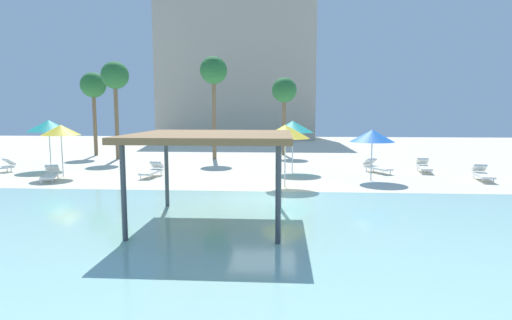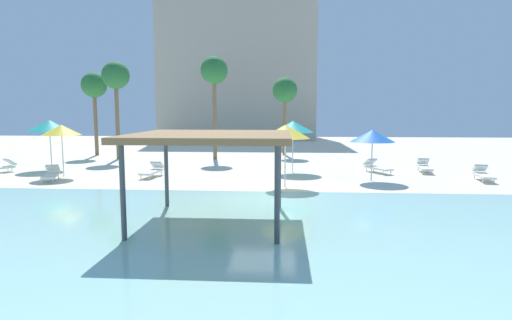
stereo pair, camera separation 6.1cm
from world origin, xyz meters
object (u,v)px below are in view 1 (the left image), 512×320
object	(u,v)px
beach_umbrella_teal_4	(49,126)
lounge_chair_6	(152,170)
shade_pavilion	(213,139)
palm_tree_2	(93,87)
palm_tree_1	(214,73)
palm_tree_0	(284,92)
lounge_chair_1	(50,174)
beach_umbrella_teal_2	(293,127)
beach_umbrella_blue_1	(372,136)
palm_tree_3	(115,78)
beach_umbrella_yellow_0	(61,130)
lounge_chair_3	(376,167)
lounge_chair_0	(424,166)
lounge_chair_4	(483,174)
beach_umbrella_yellow_3	(285,132)

from	to	relation	value
beach_umbrella_teal_4	lounge_chair_6	world-z (taller)	beach_umbrella_teal_4
shade_pavilion	palm_tree_2	size ratio (longest dim) A/B	0.74
beach_umbrella_teal_4	palm_tree_1	xyz separation A→B (m)	(8.71, 5.77, 3.46)
palm_tree_1	palm_tree_0	bearing A→B (deg)	32.88
lounge_chair_1	palm_tree_2	xyz separation A→B (m)	(-3.06, 11.65, 4.87)
lounge_chair_6	palm_tree_0	bearing A→B (deg)	154.87
beach_umbrella_teal_2	palm_tree_2	xyz separation A→B (m)	(-14.89, 7.91, 2.68)
beach_umbrella_blue_1	palm_tree_0	world-z (taller)	palm_tree_0
shade_pavilion	beach_umbrella_blue_1	xyz separation A→B (m)	(6.39, 8.18, -0.37)
palm_tree_3	lounge_chair_6	bearing A→B (deg)	-57.33
beach_umbrella_yellow_0	lounge_chair_6	bearing A→B (deg)	2.90
beach_umbrella_teal_2	lounge_chair_6	world-z (taller)	beach_umbrella_teal_2
beach_umbrella_blue_1	lounge_chair_6	size ratio (longest dim) A/B	1.28
shade_pavilion	beach_umbrella_yellow_0	bearing A→B (deg)	137.73
palm_tree_1	lounge_chair_3	bearing A→B (deg)	-30.37
lounge_chair_0	palm_tree_2	bearing A→B (deg)	-99.38
beach_umbrella_yellow_0	lounge_chair_6	world-z (taller)	beach_umbrella_yellow_0
beach_umbrella_teal_2	palm_tree_0	bearing A→B (deg)	92.81
beach_umbrella_blue_1	palm_tree_3	bearing A→B (deg)	152.75
palm_tree_0	shade_pavilion	bearing A→B (deg)	-96.19
beach_umbrella_blue_1	palm_tree_0	xyz separation A→B (m)	(-4.23, 11.80, 2.67)
lounge_chair_1	palm_tree_0	world-z (taller)	palm_tree_0
beach_umbrella_teal_2	lounge_chair_4	xyz separation A→B (m)	(9.25, -2.26, -2.19)
beach_umbrella_yellow_0	beach_umbrella_yellow_3	distance (m)	11.70
beach_umbrella_teal_2	beach_umbrella_teal_4	size ratio (longest dim) A/B	0.99
beach_umbrella_teal_2	lounge_chair_4	distance (m)	9.77
beach_umbrella_yellow_3	palm_tree_1	size ratio (longest dim) A/B	0.39
lounge_chair_4	palm_tree_1	bearing A→B (deg)	-109.76
lounge_chair_6	palm_tree_2	bearing A→B (deg)	-136.82
palm_tree_2	palm_tree_3	world-z (taller)	palm_tree_3
beach_umbrella_blue_1	lounge_chair_1	size ratio (longest dim) A/B	1.25
beach_umbrella_teal_2	shade_pavilion	bearing A→B (deg)	-103.53
beach_umbrella_teal_4	lounge_chair_1	distance (m)	5.02
lounge_chair_0	lounge_chair_6	bearing A→B (deg)	-70.72
beach_umbrella_teal_4	palm_tree_2	distance (m)	8.21
lounge_chair_3	beach_umbrella_yellow_3	bearing A→B (deg)	-73.44
beach_umbrella_yellow_0	lounge_chair_0	world-z (taller)	beach_umbrella_yellow_0
palm_tree_0	lounge_chair_1	bearing A→B (deg)	-131.51
palm_tree_2	beach_umbrella_blue_1	bearing A→B (deg)	-29.54
beach_umbrella_blue_1	lounge_chair_3	bearing A→B (deg)	72.78
beach_umbrella_yellow_0	beach_umbrella_blue_1	size ratio (longest dim) A/B	1.08
beach_umbrella_teal_4	lounge_chair_1	world-z (taller)	beach_umbrella_teal_4
lounge_chair_3	palm_tree_3	world-z (taller)	palm_tree_3
lounge_chair_0	lounge_chair_4	world-z (taller)	same
beach_umbrella_blue_1	palm_tree_2	world-z (taller)	palm_tree_2
lounge_chair_3	palm_tree_0	bearing A→B (deg)	-176.53
beach_umbrella_yellow_3	beach_umbrella_yellow_0	bearing A→B (deg)	169.39
palm_tree_0	palm_tree_3	world-z (taller)	palm_tree_3
beach_umbrella_teal_4	lounge_chair_4	distance (m)	23.54
beach_umbrella_blue_1	beach_umbrella_teal_2	size ratio (longest dim) A/B	0.87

